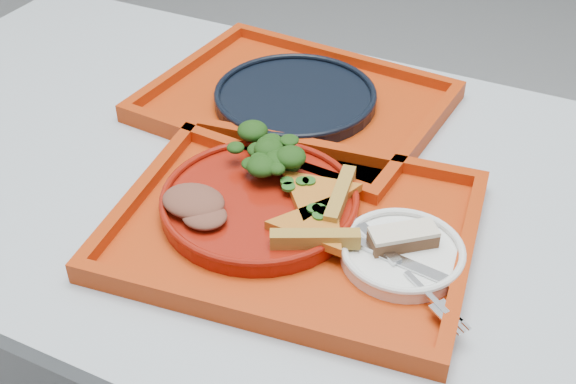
# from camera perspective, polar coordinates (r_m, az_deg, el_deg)

# --- Properties ---
(table) EXTENTS (1.60, 0.80, 0.75)m
(table) POSITION_cam_1_polar(r_m,az_deg,el_deg) (1.06, 2.19, -2.70)
(table) COLOR #AAB4BF
(table) RESTS_ON ground
(tray_main) EXTENTS (0.49, 0.40, 0.01)m
(tray_main) POSITION_cam_1_polar(r_m,az_deg,el_deg) (0.93, 0.49, -2.93)
(tray_main) COLOR #A72D08
(tray_main) RESTS_ON table
(tray_far) EXTENTS (0.48, 0.38, 0.01)m
(tray_far) POSITION_cam_1_polar(r_m,az_deg,el_deg) (1.18, 0.58, 6.79)
(tray_far) COLOR #A72D08
(tray_far) RESTS_ON table
(dinner_plate) EXTENTS (0.26, 0.26, 0.02)m
(dinner_plate) POSITION_cam_1_polar(r_m,az_deg,el_deg) (0.95, -2.25, -0.94)
(dinner_plate) COLOR maroon
(dinner_plate) RESTS_ON tray_main
(side_plate) EXTENTS (0.15, 0.15, 0.01)m
(side_plate) POSITION_cam_1_polar(r_m,az_deg,el_deg) (0.89, 8.99, -4.94)
(side_plate) COLOR white
(side_plate) RESTS_ON tray_main
(navy_plate) EXTENTS (0.26, 0.26, 0.02)m
(navy_plate) POSITION_cam_1_polar(r_m,az_deg,el_deg) (1.17, 0.58, 7.38)
(navy_plate) COLOR black
(navy_plate) RESTS_ON tray_far
(pizza_slice_a) EXTENTS (0.15, 0.16, 0.02)m
(pizza_slice_a) POSITION_cam_1_polar(r_m,az_deg,el_deg) (0.89, 2.08, -2.41)
(pizza_slice_a) COLOR orange
(pizza_slice_a) RESTS_ON dinner_plate
(pizza_slice_b) EXTENTS (0.14, 0.13, 0.02)m
(pizza_slice_b) POSITION_cam_1_polar(r_m,az_deg,el_deg) (0.94, 2.24, 0.01)
(pizza_slice_b) COLOR orange
(pizza_slice_b) RESTS_ON dinner_plate
(salad_heap) EXTENTS (0.10, 0.09, 0.05)m
(salad_heap) POSITION_cam_1_polar(r_m,az_deg,el_deg) (0.99, -1.60, 3.30)
(salad_heap) COLOR black
(salad_heap) RESTS_ON dinner_plate
(meat_portion) EXTENTS (0.08, 0.07, 0.03)m
(meat_portion) POSITION_cam_1_polar(r_m,az_deg,el_deg) (0.93, -7.48, -0.73)
(meat_portion) COLOR brown
(meat_portion) RESTS_ON dinner_plate
(dessert_bar) EXTENTS (0.08, 0.08, 0.02)m
(dessert_bar) POSITION_cam_1_polar(r_m,az_deg,el_deg) (0.88, 9.08, -3.55)
(dessert_bar) COLOR #4E2D1A
(dessert_bar) RESTS_ON side_plate
(knife) EXTENTS (0.19, 0.04, 0.01)m
(knife) POSITION_cam_1_polar(r_m,az_deg,el_deg) (0.87, 8.20, -5.04)
(knife) COLOR silver
(knife) RESTS_ON side_plate
(fork) EXTENTS (0.17, 0.12, 0.01)m
(fork) POSITION_cam_1_polar(r_m,az_deg,el_deg) (0.85, 9.25, -6.16)
(fork) COLOR silver
(fork) RESTS_ON side_plate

